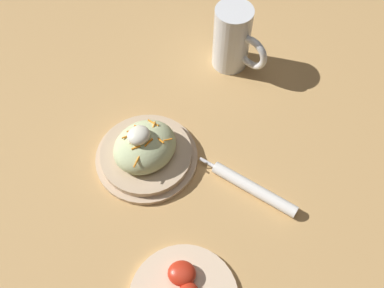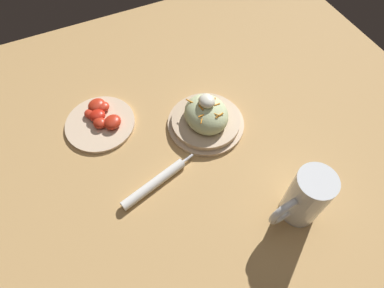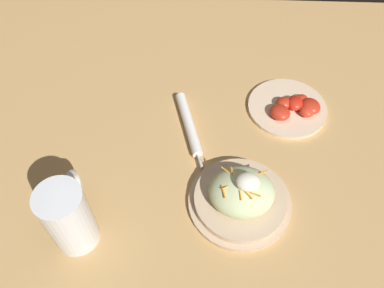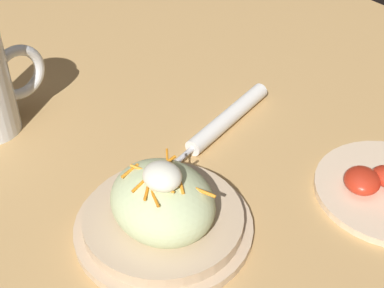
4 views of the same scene
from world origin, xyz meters
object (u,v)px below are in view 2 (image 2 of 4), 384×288
at_px(beer_mug, 304,199).
at_px(napkin_roll, 154,183).
at_px(tomato_plate, 101,120).
at_px(salad_plate, 206,118).

xyz_separation_m(beer_mug, napkin_roll, (-0.21, -0.29, -0.06)).
bearing_deg(beer_mug, tomato_plate, -142.59).
relative_size(beer_mug, napkin_roll, 0.74).
height_order(beer_mug, napkin_roll, beer_mug).
distance_m(salad_plate, tomato_plate, 0.30).
distance_m(salad_plate, napkin_roll, 0.23).
bearing_deg(tomato_plate, napkin_roll, 14.66).
height_order(salad_plate, tomato_plate, salad_plate).
bearing_deg(beer_mug, salad_plate, -165.61).
bearing_deg(napkin_roll, beer_mug, 53.90).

